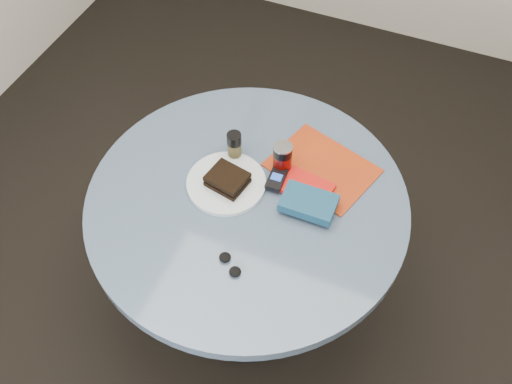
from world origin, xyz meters
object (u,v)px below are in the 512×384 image
at_px(novel, 309,203).
at_px(headphones, 230,264).
at_px(pepper_grinder, 234,146).
at_px(table, 248,228).
at_px(plate, 226,183).
at_px(magazine, 322,168).
at_px(red_book, 305,187).
at_px(mp3_player, 277,179).
at_px(soda_can, 282,158).
at_px(sandwich, 227,179).

bearing_deg(novel, headphones, -117.61).
relative_size(pepper_grinder, novel, 0.65).
height_order(table, novel, novel).
distance_m(plate, magazine, 0.31).
bearing_deg(red_book, headphones, -99.48).
height_order(magazine, red_book, red_book).
height_order(magazine, novel, novel).
bearing_deg(pepper_grinder, table, -53.53).
relative_size(table, mp3_player, 11.17).
xyz_separation_m(novel, mp3_player, (-0.13, 0.06, -0.01)).
bearing_deg(magazine, mp3_player, -116.51).
xyz_separation_m(plate, pepper_grinder, (-0.02, 0.12, 0.05)).
bearing_deg(novel, pepper_grinder, 159.23).
bearing_deg(pepper_grinder, soda_can, 3.24).
distance_m(sandwich, mp3_player, 0.15).
relative_size(novel, headphones, 1.75).
bearing_deg(plate, pepper_grinder, 100.82).
bearing_deg(red_book, soda_can, 161.84).
bearing_deg(red_book, magazine, 86.28).
bearing_deg(sandwich, table, -15.24).
distance_m(table, pepper_grinder, 0.28).
distance_m(table, novel, 0.27).
distance_m(sandwich, pepper_grinder, 0.12).
xyz_separation_m(table, plate, (-0.08, 0.03, 0.17)).
relative_size(table, sandwich, 7.57).
relative_size(magazine, headphones, 3.40).
bearing_deg(headphones, mp3_player, 87.89).
bearing_deg(mp3_player, table, -124.46).
height_order(plate, novel, novel).
bearing_deg(headphones, plate, 116.65).
relative_size(table, headphones, 10.73).
relative_size(soda_can, headphones, 1.21).
height_order(plate, sandwich, sandwich).
bearing_deg(red_book, plate, -154.17).
height_order(magazine, mp3_player, mp3_player).
bearing_deg(red_book, pepper_grinder, 179.28).
height_order(sandwich, soda_can, soda_can).
distance_m(table, red_book, 0.26).
bearing_deg(magazine, table, -112.58).
relative_size(plate, mp3_player, 2.78).
bearing_deg(plate, mp3_player, 24.26).
bearing_deg(headphones, sandwich, 115.79).
height_order(sandwich, pepper_grinder, pepper_grinder).
xyz_separation_m(mp3_player, headphones, (-0.01, -0.33, -0.02)).
xyz_separation_m(table, soda_can, (0.06, 0.15, 0.22)).
height_order(soda_can, mp3_player, soda_can).
xyz_separation_m(red_book, mp3_player, (-0.09, -0.01, 0.01)).
xyz_separation_m(magazine, mp3_player, (-0.11, -0.12, 0.02)).
bearing_deg(headphones, red_book, 72.95).
relative_size(magazine, red_book, 1.97).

